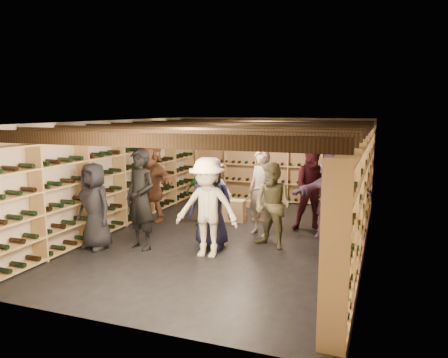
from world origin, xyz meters
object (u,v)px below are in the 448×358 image
crate_loose (255,204)px  person_1 (141,199)px  crate_stack_left (235,211)px  person_0 (95,206)px  person_3 (207,208)px  person_6 (211,203)px  person_10 (204,193)px  crate_stack_right (263,209)px  person_9 (212,189)px  person_7 (261,193)px  person_11 (331,195)px  person_5 (151,181)px  person_8 (314,188)px  person_2 (272,206)px

crate_loose → person_1: size_ratio=0.26×
crate_stack_left → person_0: (-1.82, -2.87, 0.57)m
person_3 → person_6: person_3 is taller
person_10 → crate_stack_left: bearing=45.9°
crate_stack_right → person_9: person_9 is taller
person_0 → person_10: (1.27, 2.30, -0.09)m
crate_stack_right → person_7: 1.48m
person_0 → person_11: size_ratio=0.94×
person_3 → person_10: (-0.91, 1.98, -0.16)m
person_6 → person_10: person_6 is taller
person_7 → person_9: 1.71m
person_5 → person_11: bearing=20.1°
crate_stack_right → person_1: (-1.59, -2.98, 0.70)m
person_6 → person_8: 2.48m
person_2 → person_6: bearing=-140.0°
crate_loose → person_5: size_ratio=0.26×
person_1 → person_11: (3.28, 2.05, -0.08)m
crate_stack_left → crate_stack_right: bearing=34.3°
person_2 → person_10: size_ratio=1.11×
person_10 → person_7: bearing=-12.1°
person_2 → person_8: size_ratio=0.87×
crate_loose → person_8: (1.84, -1.78, 0.86)m
person_3 → person_2: bearing=39.5°
person_0 → person_2: size_ratio=1.00×
crate_stack_right → person_11: person_11 is taller
person_8 → person_10: bearing=173.0°
crate_loose → person_6: size_ratio=0.29×
person_1 → person_6: bearing=41.8°
person_7 → person_10: (-1.45, 0.32, -0.17)m
crate_stack_right → person_0: size_ratio=0.33×
crate_loose → person_0: 4.91m
crate_stack_right → person_11: 2.03m
person_5 → person_9: bearing=43.2°
person_10 → person_1: bearing=-102.2°
crate_stack_left → person_5: 2.11m
person_1 → person_3: size_ratio=1.06×
person_1 → person_6: (1.21, 0.56, -0.09)m
person_1 → person_7: 2.54m
person_3 → person_6: 0.55m
crate_loose → person_2: (1.29, -3.26, 0.74)m
person_10 → person_6: bearing=-61.8°
person_5 → person_9: size_ratio=1.26×
person_2 → person_5: 3.39m
person_0 → person_9: bearing=80.0°
crate_loose → person_3: person_3 is taller
crate_loose → person_9: (-0.61, -1.63, 0.67)m
person_0 → person_10: 2.63m
person_11 → person_8: bearing=121.3°
person_2 → person_1: bearing=-136.6°
person_2 → crate_stack_left: bearing=150.6°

